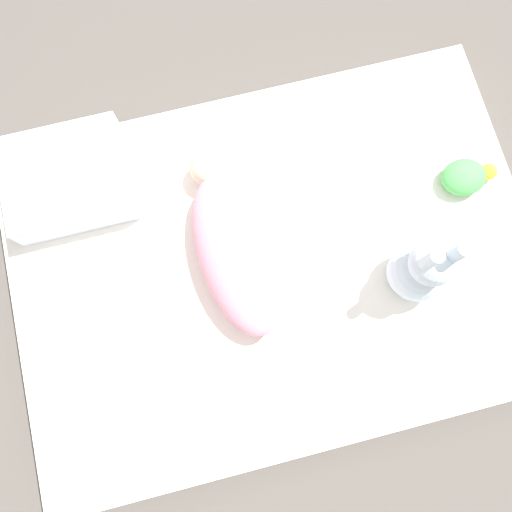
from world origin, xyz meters
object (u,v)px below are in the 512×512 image
at_px(bunny_plush, 422,269).
at_px(turtle_plush, 466,177).
at_px(swaddled_baby, 234,246).
at_px(pillow, 68,180).

distance_m(bunny_plush, turtle_plush, 0.33).
height_order(swaddled_baby, pillow, swaddled_baby).
bearing_deg(pillow, bunny_plush, -29.77).
bearing_deg(bunny_plush, swaddled_baby, 157.34).
relative_size(pillow, turtle_plush, 2.04).
relative_size(swaddled_baby, pillow, 1.64).
relative_size(bunny_plush, turtle_plush, 1.93).
xyz_separation_m(bunny_plush, turtle_plush, (0.23, 0.23, -0.08)).
height_order(swaddled_baby, turtle_plush, swaddled_baby).
relative_size(pillow, bunny_plush, 1.06).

